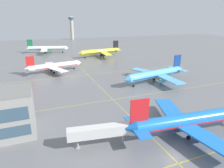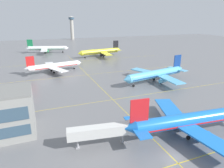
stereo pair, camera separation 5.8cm
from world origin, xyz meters
The scene contains 9 objects.
ground_plane centered at (0.00, 0.00, 0.00)m, with size 600.00×600.00×0.00m, color slate.
airliner_front_gate centered at (10.58, 7.35, 4.22)m, with size 39.76×34.14×12.35m.
airliner_second_row centered at (29.27, 52.05, 4.30)m, with size 40.38×34.35×12.60m.
airliner_third_row centered at (-17.06, 91.82, 3.78)m, with size 35.37×30.04×11.06m.
airliner_far_left_stand centered at (25.27, 130.60, 4.32)m, with size 40.63×34.62×12.66m.
airliner_far_right_stand centered at (-15.66, 167.71, 4.28)m, with size 39.42×33.68×12.53m.
taxiway_markings centered at (0.00, 58.41, 0.00)m, with size 144.69×177.21×0.01m.
jet_bridge centered at (-11.89, 10.81, 4.06)m, with size 19.14×5.66×5.58m.
control_tower centered at (30.75, 285.12, 20.20)m, with size 8.82×8.82×34.52m.
Camera 2 is at (-27.74, -31.22, 31.53)m, focal length 31.94 mm.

